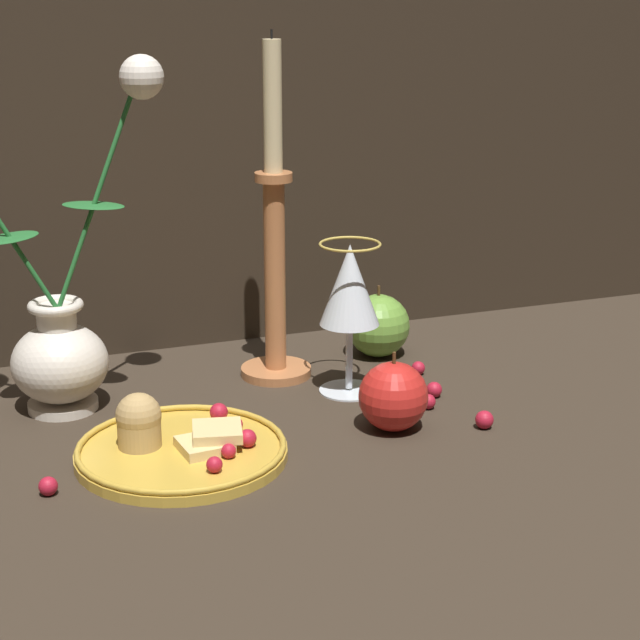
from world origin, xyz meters
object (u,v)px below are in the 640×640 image
at_px(plate_with_pastries, 177,445).
at_px(apple_beside_vase, 378,326).
at_px(apple_near_glass, 393,396).
at_px(wine_glass, 350,291).
at_px(candlestick, 275,258).
at_px(vase, 50,312).

bearing_deg(plate_with_pastries, apple_beside_vase, 34.46).
bearing_deg(apple_near_glass, wine_glass, 91.44).
height_order(wine_glass, candlestick, candlestick).
bearing_deg(apple_beside_vase, plate_with_pastries, -145.54).
height_order(plate_with_pastries, apple_near_glass, apple_near_glass).
relative_size(plate_with_pastries, wine_glass, 1.20).
distance_m(vase, apple_near_glass, 0.37).
bearing_deg(plate_with_pastries, wine_glass, 25.63).
bearing_deg(wine_glass, plate_with_pastries, -154.37).
relative_size(vase, candlestick, 0.95).
distance_m(candlestick, apple_beside_vase, 0.17).
bearing_deg(apple_near_glass, candlestick, 108.35).
relative_size(plate_with_pastries, apple_near_glass, 2.45).
distance_m(wine_glass, candlestick, 0.10).
bearing_deg(vase, wine_glass, -10.01).
distance_m(apple_beside_vase, apple_near_glass, 0.23).
bearing_deg(wine_glass, apple_beside_vase, 51.80).
distance_m(vase, plate_with_pastries, 0.21).
relative_size(vase, wine_glass, 2.17).
xyz_separation_m(vase, apple_near_glass, (0.32, -0.17, -0.08)).
height_order(wine_glass, apple_near_glass, wine_glass).
distance_m(vase, apple_beside_vase, 0.40).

